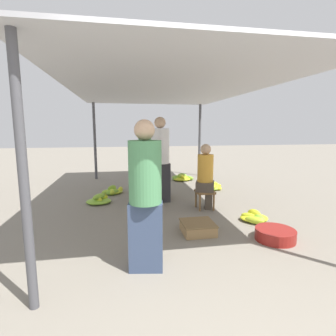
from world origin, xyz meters
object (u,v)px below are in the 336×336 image
banana_pile_left_0 (99,200)px  banana_pile_right_2 (182,178)px  shopper_walking_far (160,159)px  vendor_foreground (145,195)px  banana_pile_right_0 (214,187)px  vendor_seated (206,176)px  shopper_walking_mid (146,160)px  banana_pile_left_1 (113,191)px  crate_near (198,227)px  stool (205,194)px  crate_mid (158,194)px  banana_pile_right_1 (254,218)px  basin_black (275,235)px

banana_pile_left_0 → banana_pile_right_2: bearing=42.3°
banana_pile_right_2 → shopper_walking_far: shopper_walking_far is taller
vendor_foreground → banana_pile_right_0: bearing=59.4°
vendor_seated → shopper_walking_mid: bearing=128.5°
banana_pile_left_0 → banana_pile_left_1: 0.77m
banana_pile_right_2 → crate_near: (-0.65, -3.92, 0.01)m
shopper_walking_mid → crate_near: bearing=-77.4°
stool → shopper_walking_mid: 1.73m
banana_pile_left_1 → crate_near: 2.92m
banana_pile_right_0 → crate_mid: (-1.51, -0.50, 0.02)m
vendor_foreground → crate_near: (0.85, 0.88, -0.77)m
vendor_foreground → banana_pile_left_1: bearing=97.6°
banana_pile_right_0 → banana_pile_right_1: 2.29m
crate_near → crate_mid: (-0.31, 2.09, 0.01)m
crate_mid → banana_pile_right_2: bearing=62.1°
banana_pile_right_1 → shopper_walking_mid: (-1.62, 2.13, 0.75)m
basin_black → crate_mid: 2.84m
banana_pile_left_0 → shopper_walking_far: (1.28, -0.12, 0.85)m
vendor_seated → banana_pile_left_0: bearing=160.1°
vendor_seated → banana_pile_right_1: (0.59, -0.83, -0.58)m
banana_pile_right_2 → stool: bearing=-93.8°
vendor_foreground → shopper_walking_far: size_ratio=0.92×
vendor_seated → banana_pile_right_2: 2.85m
vendor_foreground → basin_black: (1.85, 0.44, -0.78)m
vendor_foreground → shopper_walking_far: shopper_walking_far is taller
banana_pile_right_2 → crate_near: banana_pile_right_2 is taller
stool → banana_pile_right_0: (0.72, 1.46, -0.21)m
banana_pile_left_0 → crate_mid: size_ratio=1.23×
banana_pile_right_2 → crate_mid: (-0.97, -1.83, 0.02)m
basin_black → banana_pile_right_1: size_ratio=1.06×
banana_pile_left_0 → banana_pile_left_1: size_ratio=0.97×
vendor_foreground → crate_near: bearing=45.7°
banana_pile_left_0 → vendor_seated: bearing=-19.9°
vendor_foreground → banana_pile_left_0: (-0.73, 2.76, -0.78)m
banana_pile_left_1 → shopper_walking_far: size_ratio=0.31×
basin_black → banana_pile_right_2: (-0.34, 4.35, -0.00)m
crate_near → shopper_walking_far: (-0.31, 1.76, 0.84)m
basin_black → banana_pile_right_2: banana_pile_right_2 is taller
banana_pile_right_1 → shopper_walking_far: bearing=133.3°
vendor_seated → banana_pile_right_0: bearing=64.0°
banana_pile_right_1 → crate_near: banana_pile_right_1 is taller
basin_black → crate_mid: bearing=117.4°
crate_mid → shopper_walking_mid: (-0.23, 0.34, 0.73)m
banana_pile_right_1 → crate_mid: (-1.39, 1.79, 0.02)m
banana_pile_left_0 → shopper_walking_mid: 1.39m
vendor_seated → crate_near: size_ratio=2.63×
crate_mid → banana_pile_left_0: bearing=-170.7°
banana_pile_left_0 → crate_mid: bearing=9.3°
stool → banana_pile_right_1: (0.60, -0.83, -0.22)m
vendor_seated → banana_pile_right_2: vendor_seated is taller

